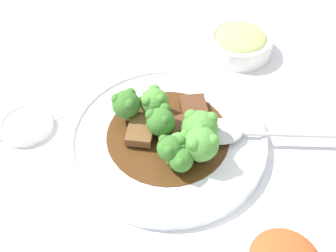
# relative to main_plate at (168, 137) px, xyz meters

# --- Properties ---
(ground_plane) EXTENTS (4.00, 4.00, 0.00)m
(ground_plane) POSITION_rel_main_plate_xyz_m (0.00, 0.00, -0.01)
(ground_plane) COLOR silver
(main_plate) EXTENTS (0.29, 0.29, 0.02)m
(main_plate) POSITION_rel_main_plate_xyz_m (0.00, 0.00, 0.00)
(main_plate) COLOR white
(main_plate) RESTS_ON ground_plane
(beef_strip_0) EXTENTS (0.06, 0.07, 0.01)m
(beef_strip_0) POSITION_rel_main_plate_xyz_m (-0.04, 0.01, 0.02)
(beef_strip_0) COLOR brown
(beef_strip_0) RESTS_ON main_plate
(beef_strip_1) EXTENTS (0.05, 0.03, 0.02)m
(beef_strip_1) POSITION_rel_main_plate_xyz_m (0.02, -0.00, 0.02)
(beef_strip_1) COLOR #56331E
(beef_strip_1) RESTS_ON main_plate
(beef_strip_2) EXTENTS (0.05, 0.07, 0.01)m
(beef_strip_2) POSITION_rel_main_plate_xyz_m (0.05, 0.02, 0.01)
(beef_strip_2) COLOR #56331E
(beef_strip_2) RESTS_ON main_plate
(broccoli_floret_0) EXTENTS (0.05, 0.05, 0.05)m
(broccoli_floret_0) POSITION_rel_main_plate_xyz_m (0.04, -0.03, 0.04)
(broccoli_floret_0) COLOR #8EB756
(broccoli_floret_0) RESTS_ON main_plate
(broccoli_floret_1) EXTENTS (0.04, 0.04, 0.05)m
(broccoli_floret_1) POSITION_rel_main_plate_xyz_m (-0.05, 0.05, 0.04)
(broccoli_floret_1) COLOR #8EB756
(broccoli_floret_1) RESTS_ON main_plate
(broccoli_floret_2) EXTENTS (0.04, 0.04, 0.05)m
(broccoli_floret_2) POSITION_rel_main_plate_xyz_m (-0.01, 0.04, 0.03)
(broccoli_floret_2) COLOR #7FA84C
(broccoli_floret_2) RESTS_ON main_plate
(broccoli_floret_3) EXTENTS (0.03, 0.03, 0.04)m
(broccoli_floret_3) POSITION_rel_main_plate_xyz_m (-0.01, -0.07, 0.03)
(broccoli_floret_3) COLOR #7FA84C
(broccoli_floret_3) RESTS_ON main_plate
(broccoli_floret_4) EXTENTS (0.04, 0.04, 0.05)m
(broccoli_floret_4) POSITION_rel_main_plate_xyz_m (-0.01, 0.00, 0.04)
(broccoli_floret_4) COLOR #7FA84C
(broccoli_floret_4) RESTS_ON main_plate
(broccoli_floret_5) EXTENTS (0.05, 0.05, 0.05)m
(broccoli_floret_5) POSITION_rel_main_plate_xyz_m (0.03, -0.06, 0.04)
(broccoli_floret_5) COLOR #8EB756
(broccoli_floret_5) RESTS_ON main_plate
(broccoli_floret_6) EXTENTS (0.04, 0.04, 0.05)m
(broccoli_floret_6) POSITION_rel_main_plate_xyz_m (-0.02, -0.05, 0.04)
(broccoli_floret_6) COLOR #8EB756
(broccoli_floret_6) RESTS_ON main_plate
(broccoli_floret_7) EXTENTS (0.03, 0.03, 0.04)m
(broccoli_floret_7) POSITION_rel_main_plate_xyz_m (0.00, -0.04, 0.03)
(broccoli_floret_7) COLOR #8EB756
(broccoli_floret_7) RESTS_ON main_plate
(serving_spoon) EXTENTS (0.21, 0.11, 0.01)m
(serving_spoon) POSITION_rel_main_plate_xyz_m (0.08, -0.03, 0.02)
(serving_spoon) COLOR #B7B7BC
(serving_spoon) RESTS_ON main_plate
(side_bowl_appetizer) EXTENTS (0.12, 0.12, 0.04)m
(side_bowl_appetizer) POSITION_rel_main_plate_xyz_m (0.20, 0.15, 0.01)
(side_bowl_appetizer) COLOR white
(side_bowl_appetizer) RESTS_ON ground_plane
(sauce_dish) EXTENTS (0.08, 0.08, 0.01)m
(sauce_dish) POSITION_rel_main_plate_xyz_m (-0.19, 0.10, -0.00)
(sauce_dish) COLOR white
(sauce_dish) RESTS_ON ground_plane
(paper_napkin) EXTENTS (0.14, 0.09, 0.01)m
(paper_napkin) POSITION_rel_main_plate_xyz_m (-0.20, 0.13, -0.01)
(paper_napkin) COLOR silver
(paper_napkin) RESTS_ON ground_plane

